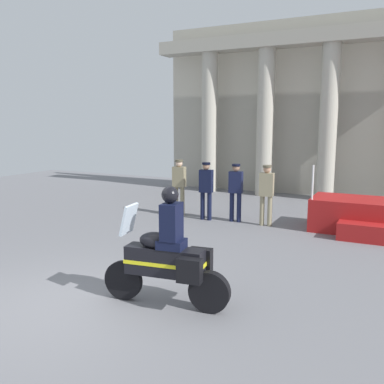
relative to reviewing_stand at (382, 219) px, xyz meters
The scene contains 9 objects.
ground_plane 8.13m from the reviewing_stand, 121.82° to the right, with size 28.65×28.65×0.00m, color slate.
colonnade_backdrop 6.76m from the reviewing_stand, 123.43° to the left, with size 11.28×1.50×6.77m.
reviewing_stand is the anchor object (origin of this frame).
officer_in_row_0 5.74m from the reviewing_stand, behind, with size 0.40×0.26×1.73m.
officer_in_row_1 4.79m from the reviewing_stand, behind, with size 0.40×0.26×1.70m.
officer_in_row_2 3.92m from the reviewing_stand, behind, with size 0.40×0.26×1.68m.
officer_in_row_3 3.02m from the reviewing_stand, behind, with size 0.40×0.26×1.69m.
motorcycle_with_rider 6.76m from the reviewing_stand, 114.35° to the right, with size 2.09×0.74×1.90m.
briefcase_on_ground 6.19m from the reviewing_stand, behind, with size 0.10×0.32×0.36m, color black.
Camera 1 is at (4.57, -4.63, 2.83)m, focal length 39.26 mm.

